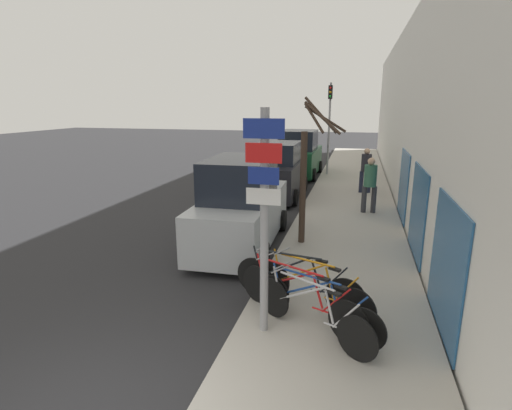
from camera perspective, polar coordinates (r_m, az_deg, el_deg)
ground_plane at (r=14.95m, az=3.14°, el=0.08°), size 80.00×80.00×0.00m
sidewalk_curb at (r=17.40m, az=13.40°, el=1.99°), size 3.20×32.00×0.15m
building_facade at (r=17.03m, az=20.03°, el=11.99°), size 0.23×32.00×6.50m
signpost at (r=5.94m, az=1.18°, el=-1.59°), size 0.60×0.15×3.48m
bicycle_0 at (r=6.42m, az=7.92°, el=-15.01°), size 1.97×1.29×0.93m
bicycle_1 at (r=6.62m, az=8.52°, el=-14.12°), size 2.14×1.11×0.91m
bicycle_2 at (r=6.79m, az=6.11°, el=-13.09°), size 2.26×1.30×0.96m
bicycle_3 at (r=7.10m, az=8.01°, el=-11.89°), size 2.13×1.13×0.96m
bicycle_4 at (r=7.28m, az=5.86°, el=-11.08°), size 2.41×0.77×0.98m
parked_car_0 at (r=10.42m, az=-2.11°, el=-0.30°), size 2.04×4.68×2.34m
parked_car_1 at (r=16.01m, az=3.22°, el=4.70°), size 1.95×4.30×2.20m
parked_car_2 at (r=20.78m, az=6.12°, el=7.02°), size 2.16×4.26×2.35m
pedestrian_near at (r=13.58m, az=15.98°, el=3.29°), size 0.48×0.41×1.83m
pedestrian_far at (r=16.68m, az=15.45°, el=5.23°), size 0.47×0.40×1.80m
street_tree at (r=10.09m, az=7.20°, el=4.27°), size 1.08×0.81×3.69m
traffic_light at (r=20.49m, az=10.45°, el=12.31°), size 0.20×0.30×4.50m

